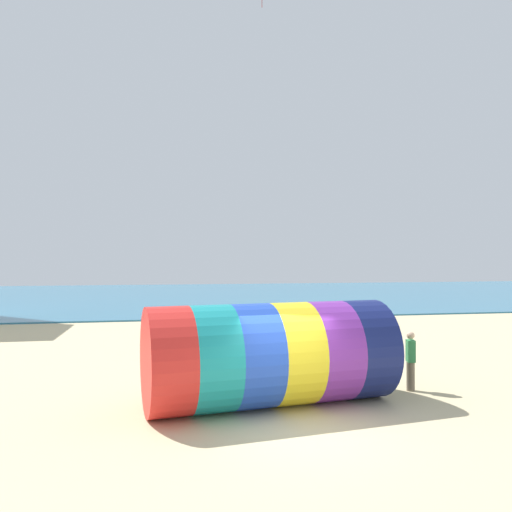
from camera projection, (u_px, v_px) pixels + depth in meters
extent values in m
plane|color=#CCBA8C|center=(300.00, 430.00, 11.36)|extent=(120.00, 120.00, 0.00)
cube|color=teal|center=(195.00, 295.00, 51.06)|extent=(120.00, 40.00, 0.10)
cylinder|color=red|center=(167.00, 361.00, 12.39)|extent=(1.45, 2.85, 2.72)
cylinder|color=teal|center=(210.00, 358.00, 12.73)|extent=(1.45, 2.85, 2.72)
cylinder|color=blue|center=(250.00, 356.00, 13.07)|extent=(1.45, 2.85, 2.72)
cylinder|color=yellow|center=(288.00, 353.00, 13.42)|extent=(1.45, 2.85, 2.72)
cylinder|color=purple|center=(325.00, 351.00, 13.76)|extent=(1.45, 2.85, 2.72)
cylinder|color=navy|center=(359.00, 348.00, 14.10)|extent=(1.45, 2.85, 2.72)
cylinder|color=black|center=(377.00, 347.00, 14.28)|extent=(0.41, 2.49, 2.50)
cylinder|color=#726651|center=(411.00, 376.00, 14.71)|extent=(0.24, 0.24, 0.85)
cube|color=#338C4C|center=(411.00, 351.00, 14.72)|extent=(0.30, 0.40, 0.64)
sphere|color=beige|center=(411.00, 335.00, 14.72)|extent=(0.23, 0.23, 0.23)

